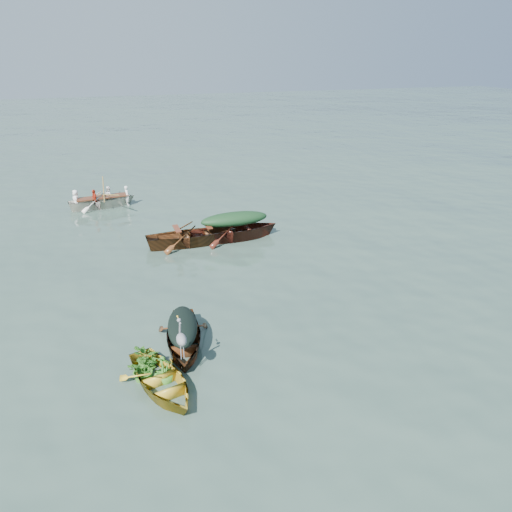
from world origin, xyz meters
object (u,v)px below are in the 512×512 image
Objects in this scene: green_tarp_boat at (235,239)px; heron at (182,345)px; open_wooden_boat at (193,245)px; rowed_boat at (103,207)px; dark_covered_boat at (184,347)px; yellow_dinghy at (162,389)px.

heron is (-3.57, -7.88, 0.86)m from green_tarp_boat.
heron is (-1.96, -7.86, 0.86)m from open_wooden_boat.
green_tarp_boat reaches higher than rowed_boat.
dark_covered_boat is 1.55m from heron.
heron is at bearing 166.66° from open_wooden_boat.
rowed_boat is (-1.13, 12.50, 0.00)m from dark_covered_boat.
heron reaches higher than dark_covered_boat.
yellow_dinghy is 1.02m from heron.
yellow_dinghy is at bearing -174.81° from heron.
heron is (0.52, 0.19, 0.86)m from yellow_dinghy.
heron reaches higher than open_wooden_boat.
dark_covered_boat is 0.73× the size of green_tarp_boat.
green_tarp_boat is 7.37m from rowed_boat.
heron is at bearing 154.86° from green_tarp_boat.
heron reaches higher than rowed_boat.
open_wooden_boat reaches higher than green_tarp_boat.
open_wooden_boat is 8.15m from heron.
open_wooden_boat is (-1.60, -0.02, 0.00)m from green_tarp_boat.
green_tarp_boat is (4.08, 8.07, 0.00)m from yellow_dinghy.
heron is at bearing -90.49° from dark_covered_boat.
dark_covered_boat is 0.73× the size of open_wooden_boat.
green_tarp_boat is at bearing 50.85° from heron.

